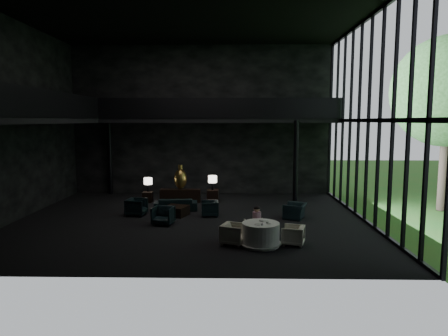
{
  "coord_description": "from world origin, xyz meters",
  "views": [
    {
      "loc": [
        1.65,
        -15.73,
        3.99
      ],
      "look_at": [
        1.31,
        0.5,
        2.06
      ],
      "focal_mm": 32.0,
      "sensor_mm": 36.0,
      "label": 1
    }
  ],
  "objects_px": {
    "dining_table": "(261,236)",
    "bronze_urn": "(181,179)",
    "side_table_right": "(213,196)",
    "coffee_table": "(176,211)",
    "table_lamp_right": "(213,180)",
    "table_lamp_left": "(148,182)",
    "lounge_armchair_east": "(210,208)",
    "dining_chair_north": "(256,229)",
    "dining_chair_west": "(234,233)",
    "lounge_armchair_south": "(163,215)",
    "child": "(257,215)",
    "side_table_left": "(148,197)",
    "window_armchair": "(295,210)",
    "sofa": "(176,203)",
    "dining_chair_east": "(293,235)",
    "lounge_armchair_west": "(137,206)",
    "console": "(180,196)"
  },
  "relations": [
    {
      "from": "coffee_table",
      "to": "lounge_armchair_west",
      "type": "bearing_deg",
      "value": -179.7
    },
    {
      "from": "sofa",
      "to": "window_armchair",
      "type": "relative_size",
      "value": 2.09
    },
    {
      "from": "sofa",
      "to": "dining_chair_north",
      "type": "height_order",
      "value": "sofa"
    },
    {
      "from": "bronze_urn",
      "to": "dining_table",
      "type": "bearing_deg",
      "value": -63.71
    },
    {
      "from": "dining_chair_north",
      "to": "dining_chair_west",
      "type": "xyz_separation_m",
      "value": [
        -0.76,
        -0.68,
        0.04
      ]
    },
    {
      "from": "child",
      "to": "sofa",
      "type": "bearing_deg",
      "value": -50.02
    },
    {
      "from": "lounge_armchair_west",
      "to": "dining_chair_west",
      "type": "xyz_separation_m",
      "value": [
        4.1,
        -3.89,
        -0.05
      ]
    },
    {
      "from": "dining_table",
      "to": "dining_chair_north",
      "type": "relative_size",
      "value": 2.18
    },
    {
      "from": "lounge_armchair_south",
      "to": "dining_table",
      "type": "relative_size",
      "value": 0.57
    },
    {
      "from": "console",
      "to": "table_lamp_left",
      "type": "distance_m",
      "value": 1.74
    },
    {
      "from": "side_table_left",
      "to": "side_table_right",
      "type": "bearing_deg",
      "value": 1.87
    },
    {
      "from": "dining_chair_west",
      "to": "dining_table",
      "type": "bearing_deg",
      "value": -79.23
    },
    {
      "from": "dining_table",
      "to": "child",
      "type": "relative_size",
      "value": 2.14
    },
    {
      "from": "console",
      "to": "sofa",
      "type": "height_order",
      "value": "sofa"
    },
    {
      "from": "table_lamp_left",
      "to": "child",
      "type": "bearing_deg",
      "value": -49.89
    },
    {
      "from": "bronze_urn",
      "to": "dining_chair_west",
      "type": "xyz_separation_m",
      "value": [
        2.61,
        -6.89,
        -0.78
      ]
    },
    {
      "from": "table_lamp_right",
      "to": "coffee_table",
      "type": "relative_size",
      "value": 0.78
    },
    {
      "from": "dining_table",
      "to": "bronze_urn",
      "type": "bearing_deg",
      "value": 116.29
    },
    {
      "from": "side_table_left",
      "to": "sofa",
      "type": "xyz_separation_m",
      "value": [
        1.63,
        -1.76,
        0.09
      ]
    },
    {
      "from": "lounge_armchair_east",
      "to": "lounge_armchair_south",
      "type": "distance_m",
      "value": 2.23
    },
    {
      "from": "side_table_right",
      "to": "dining_chair_east",
      "type": "relative_size",
      "value": 1.0
    },
    {
      "from": "bronze_urn",
      "to": "lounge_armchair_south",
      "type": "bearing_deg",
      "value": -91.29
    },
    {
      "from": "dining_chair_north",
      "to": "side_table_right",
      "type": "bearing_deg",
      "value": -86.09
    },
    {
      "from": "bronze_urn",
      "to": "lounge_armchair_west",
      "type": "relative_size",
      "value": 1.46
    },
    {
      "from": "lounge_armchair_east",
      "to": "coffee_table",
      "type": "height_order",
      "value": "lounge_armchair_east"
    },
    {
      "from": "lounge_armchair_west",
      "to": "child",
      "type": "distance_m",
      "value": 5.77
    },
    {
      "from": "side_table_right",
      "to": "coffee_table",
      "type": "height_order",
      "value": "side_table_right"
    },
    {
      "from": "bronze_urn",
      "to": "table_lamp_left",
      "type": "height_order",
      "value": "bronze_urn"
    },
    {
      "from": "coffee_table",
      "to": "dining_table",
      "type": "distance_m",
      "value": 5.21
    },
    {
      "from": "sofa",
      "to": "dining_chair_east",
      "type": "height_order",
      "value": "sofa"
    },
    {
      "from": "bronze_urn",
      "to": "side_table_left",
      "type": "distance_m",
      "value": 1.84
    },
    {
      "from": "sofa",
      "to": "lounge_armchair_south",
      "type": "distance_m",
      "value": 2.47
    },
    {
      "from": "bronze_urn",
      "to": "side_table_right",
      "type": "distance_m",
      "value": 1.81
    },
    {
      "from": "table_lamp_left",
      "to": "dining_chair_north",
      "type": "xyz_separation_m",
      "value": [
        4.96,
        -6.12,
        -0.68
      ]
    },
    {
      "from": "table_lamp_right",
      "to": "coffee_table",
      "type": "xyz_separation_m",
      "value": [
        -1.42,
        -2.78,
        -0.92
      ]
    },
    {
      "from": "side_table_right",
      "to": "table_lamp_right",
      "type": "xyz_separation_m",
      "value": [
        0.0,
        -0.08,
        0.81
      ]
    },
    {
      "from": "side_table_left",
      "to": "window_armchair",
      "type": "height_order",
      "value": "window_armchair"
    },
    {
      "from": "sofa",
      "to": "dining_chair_north",
      "type": "relative_size",
      "value": 2.81
    },
    {
      "from": "lounge_armchair_east",
      "to": "dining_chair_east",
      "type": "xyz_separation_m",
      "value": [
        2.91,
        -3.86,
        -0.02
      ]
    },
    {
      "from": "table_lamp_left",
      "to": "lounge_armchair_south",
      "type": "bearing_deg",
      "value": -71.15
    },
    {
      "from": "table_lamp_left",
      "to": "lounge_armchair_east",
      "type": "height_order",
      "value": "table_lamp_left"
    },
    {
      "from": "side_table_left",
      "to": "dining_chair_north",
      "type": "xyz_separation_m",
      "value": [
        4.96,
        -5.96,
        0.06
      ]
    },
    {
      "from": "console",
      "to": "bronze_urn",
      "type": "xyz_separation_m",
      "value": [
        0.0,
        0.15,
        0.82
      ]
    },
    {
      "from": "table_lamp_right",
      "to": "dining_chair_west",
      "type": "bearing_deg",
      "value": -81.4
    },
    {
      "from": "bronze_urn",
      "to": "coffee_table",
      "type": "bearing_deg",
      "value": -86.46
    },
    {
      "from": "window_armchair",
      "to": "table_lamp_left",
      "type": "bearing_deg",
      "value": -94.38
    },
    {
      "from": "sofa",
      "to": "lounge_armchair_east",
      "type": "bearing_deg",
      "value": 140.61
    },
    {
      "from": "window_armchair",
      "to": "table_lamp_right",
      "type": "bearing_deg",
      "value": -110.17
    },
    {
      "from": "table_lamp_right",
      "to": "sofa",
      "type": "relative_size",
      "value": 0.4
    },
    {
      "from": "dining_table",
      "to": "dining_chair_west",
      "type": "height_order",
      "value": "dining_table"
    }
  ]
}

